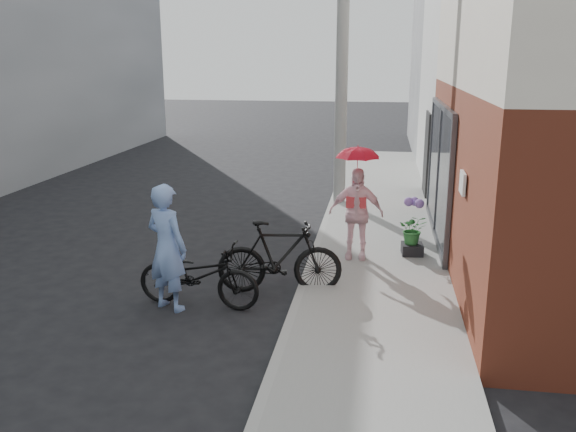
% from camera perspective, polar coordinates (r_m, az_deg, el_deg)
% --- Properties ---
extents(ground, '(80.00, 80.00, 0.00)m').
position_cam_1_polar(ground, '(9.14, -4.92, -7.78)').
color(ground, black).
rests_on(ground, ground).
extents(sidewalk, '(2.20, 24.00, 0.12)m').
position_cam_1_polar(sidewalk, '(10.75, 8.59, -4.02)').
color(sidewalk, gray).
rests_on(sidewalk, ground).
extents(curb, '(0.12, 24.00, 0.12)m').
position_cam_1_polar(curb, '(10.81, 2.43, -3.76)').
color(curb, '#9E9E99').
rests_on(curb, ground).
extents(east_building_far, '(8.00, 8.00, 7.00)m').
position_cam_1_polar(east_building_far, '(24.73, 21.41, 13.84)').
color(east_building_far, slate).
rests_on(east_building_far, ground).
extents(utility_pole, '(0.28, 0.28, 7.00)m').
position_cam_1_polar(utility_pole, '(14.22, 5.09, 14.76)').
color(utility_pole, '#9E9E99').
rests_on(utility_pole, ground).
extents(officer, '(0.78, 0.67, 1.82)m').
position_cam_1_polar(officer, '(8.66, -11.26, -2.90)').
color(officer, '#799AD7').
rests_on(officer, ground).
extents(bike_left, '(1.84, 0.77, 0.95)m').
position_cam_1_polar(bike_left, '(8.80, -8.39, -5.50)').
color(bike_left, black).
rests_on(bike_left, ground).
extents(bike_right, '(1.93, 0.79, 1.13)m').
position_cam_1_polar(bike_right, '(9.17, -0.78, -3.87)').
color(bike_right, black).
rests_on(bike_right, ground).
extents(kimono_woman, '(0.93, 0.40, 1.57)m').
position_cam_1_polar(kimono_woman, '(10.39, 6.38, 0.25)').
color(kimono_woman, '#FDD4DD').
rests_on(kimono_woman, sidewalk).
extents(parasol, '(0.72, 0.72, 0.63)m').
position_cam_1_polar(parasol, '(10.17, 6.55, 6.26)').
color(parasol, red).
rests_on(parasol, kimono_woman).
extents(planter, '(0.39, 0.39, 0.19)m').
position_cam_1_polar(planter, '(10.90, 11.53, -3.05)').
color(planter, black).
rests_on(planter, sidewalk).
extents(potted_plant, '(0.48, 0.41, 0.53)m').
position_cam_1_polar(potted_plant, '(10.79, 11.63, -1.23)').
color(potted_plant, '#2E7332').
rests_on(potted_plant, planter).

